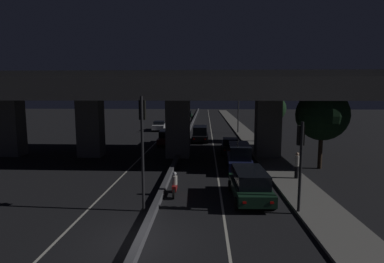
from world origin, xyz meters
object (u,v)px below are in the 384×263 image
object	(u,v)px
traffic_light_left_of_median	(142,134)
motorcycle_red_filtering_near	(175,185)
street_lamp	(236,100)
car_black_fourth	(200,133)
car_black_third	(230,146)
car_white_third_oncoming	(185,119)
traffic_light_right_of_median	(300,151)
pedestrian_on_sidewalk	(297,165)
car_dark_blue_second	(239,156)
car_dark_green_lead	(250,184)
car_white_second_oncoming	(159,126)
car_dark_red_lead_oncoming	(167,137)
car_dark_green_fourth_oncoming	(188,114)

from	to	relation	value
traffic_light_left_of_median	motorcycle_red_filtering_near	bearing A→B (deg)	60.17
street_lamp	car_black_fourth	world-z (taller)	street_lamp
car_black_third	car_white_third_oncoming	world-z (taller)	car_black_third
traffic_light_right_of_median	pedestrian_on_sidewalk	world-z (taller)	traffic_light_right_of_median
traffic_light_right_of_median	motorcycle_red_filtering_near	world-z (taller)	traffic_light_right_of_median
traffic_light_right_of_median	car_black_third	xyz separation A→B (m)	(-2.13, 14.64, -2.35)
street_lamp	car_white_third_oncoming	world-z (taller)	street_lamp
car_dark_blue_second	traffic_light_right_of_median	bearing A→B (deg)	-164.44
car_dark_green_lead	motorcycle_red_filtering_near	xyz separation A→B (m)	(-4.26, 0.42, -0.29)
car_dark_green_lead	car_white_second_oncoming	xyz separation A→B (m)	(-9.87, 30.83, -0.15)
car_dark_red_lead_oncoming	traffic_light_right_of_median	bearing A→B (deg)	23.28
motorcycle_red_filtering_near	car_dark_red_lead_oncoming	bearing A→B (deg)	8.47
street_lamp	car_dark_red_lead_oncoming	size ratio (longest dim) A/B	1.70
car_black_fourth	car_dark_green_fourth_oncoming	xyz separation A→B (m)	(-3.48, 35.26, -0.11)
car_white_third_oncoming	motorcycle_red_filtering_near	distance (m)	42.81
car_dark_green_lead	car_white_third_oncoming	size ratio (longest dim) A/B	0.96
car_dark_blue_second	car_black_fourth	size ratio (longest dim) A/B	1.00
traffic_light_left_of_median	street_lamp	xyz separation A→B (m)	(7.49, 29.89, 0.94)
car_dark_red_lead_oncoming	car_white_third_oncoming	world-z (taller)	car_dark_red_lead_oncoming
traffic_light_right_of_median	car_white_second_oncoming	world-z (taller)	traffic_light_right_of_median
street_lamp	car_white_third_oncoming	size ratio (longest dim) A/B	1.71
car_black_fourth	motorcycle_red_filtering_near	size ratio (longest dim) A/B	2.76
car_dark_blue_second	car_black_fourth	bearing A→B (deg)	15.89
traffic_light_right_of_median	car_black_third	bearing A→B (deg)	98.27
traffic_light_right_of_median	car_dark_green_lead	bearing A→B (deg)	138.38
car_dark_blue_second	car_dark_red_lead_oncoming	distance (m)	13.46
traffic_light_left_of_median	traffic_light_right_of_median	bearing A→B (deg)	0.09
car_dark_blue_second	car_black_third	size ratio (longest dim) A/B	1.17
car_dark_green_fourth_oncoming	car_black_fourth	bearing A→B (deg)	6.55
traffic_light_right_of_median	car_dark_green_fourth_oncoming	size ratio (longest dim) A/B	0.97
traffic_light_right_of_median	car_white_second_oncoming	distance (m)	34.89
car_black_fourth	car_white_second_oncoming	world-z (taller)	car_black_fourth
car_dark_green_lead	pedestrian_on_sidewalk	distance (m)	5.36
car_dark_red_lead_oncoming	car_white_second_oncoming	xyz separation A→B (m)	(-2.93, 12.88, -0.08)
street_lamp	motorcycle_red_filtering_near	bearing A→B (deg)	-102.62
car_dark_green_lead	car_dark_blue_second	bearing A→B (deg)	-3.08
traffic_light_right_of_median	car_dark_green_lead	size ratio (longest dim) A/B	1.01
traffic_light_right_of_median	pedestrian_on_sidewalk	xyz separation A→B (m)	(1.62, 5.72, -2.05)
car_black_third	motorcycle_red_filtering_near	size ratio (longest dim) A/B	2.35
car_white_second_oncoming	car_dark_green_fourth_oncoming	xyz separation A→B (m)	(3.25, 24.52, 0.14)
street_lamp	car_white_second_oncoming	bearing A→B (deg)	166.57
car_white_third_oncoming	motorcycle_red_filtering_near	size ratio (longest dim) A/B	2.78
car_black_fourth	motorcycle_red_filtering_near	world-z (taller)	car_black_fourth
traffic_light_left_of_median	street_lamp	bearing A→B (deg)	75.93
car_black_third	car_dark_green_lead	bearing A→B (deg)	-177.37
traffic_light_right_of_median	car_black_third	size ratio (longest dim) A/B	1.14
car_black_third	street_lamp	bearing A→B (deg)	-4.84
car_dark_green_fourth_oncoming	traffic_light_left_of_median	bearing A→B (deg)	1.95
car_dark_blue_second	car_white_second_oncoming	world-z (taller)	car_dark_blue_second
car_black_fourth	car_dark_green_fourth_oncoming	size ratio (longest dim) A/B	1.00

